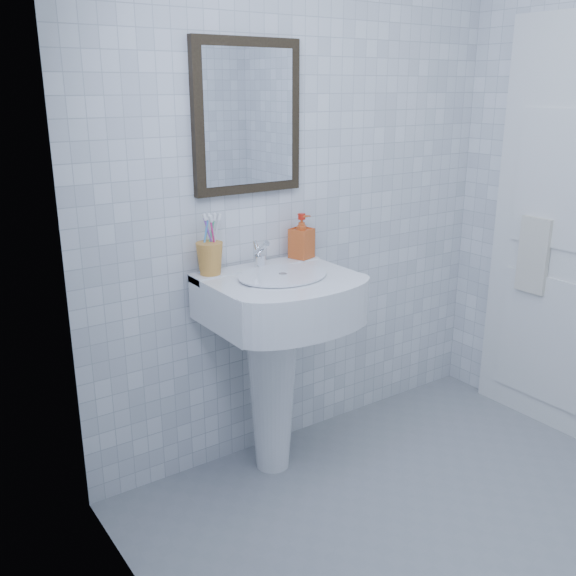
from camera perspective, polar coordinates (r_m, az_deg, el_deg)
ground at (r=2.66m, az=17.96°, el=-22.47°), size 2.40×2.40×0.00m
wall_back at (r=2.94m, az=1.44°, el=9.25°), size 2.20×0.02×2.50m
wall_left at (r=1.37m, az=-6.13°, el=-0.51°), size 0.02×2.40×2.50m
washbasin at (r=2.76m, az=-1.17°, el=-4.63°), size 0.61×0.45×0.94m
faucet at (r=2.74m, az=-2.51°, el=2.88°), size 0.05×0.11×0.12m
toothbrush_cup at (r=2.65m, az=-6.97°, el=2.63°), size 0.11×0.11×0.13m
soap_dispenser at (r=2.88m, az=1.22°, el=4.63°), size 0.11×0.12×0.20m
wall_mirror at (r=2.73m, az=-3.61°, el=14.92°), size 0.50×0.04×0.62m
bathroom_door at (r=3.34m, az=23.55°, el=4.44°), size 0.04×0.80×2.00m
towel_ring at (r=3.39m, az=21.51°, el=5.71°), size 0.01×0.18×0.18m
hand_towel at (r=3.41m, az=20.99°, el=2.73°), size 0.03×0.16×0.38m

